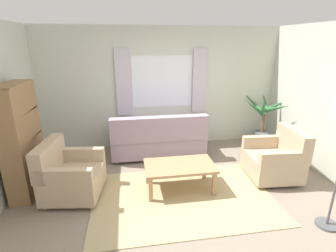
# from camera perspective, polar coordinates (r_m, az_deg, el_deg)

# --- Properties ---
(ground_plane) EXTENTS (6.24, 6.24, 0.00)m
(ground_plane) POSITION_cam_1_polar(r_m,az_deg,el_deg) (4.08, 3.36, -15.66)
(ground_plane) COLOR gray
(wall_back) EXTENTS (5.32, 0.12, 2.60)m
(wall_back) POSITION_cam_1_polar(r_m,az_deg,el_deg) (5.69, -1.38, 8.48)
(wall_back) COLOR beige
(wall_back) RESTS_ON ground_plane
(window_with_curtains) EXTENTS (1.98, 0.07, 1.40)m
(window_with_curtains) POSITION_cam_1_polar(r_m,az_deg,el_deg) (5.58, -1.27, 9.85)
(window_with_curtains) COLOR white
(area_rug) EXTENTS (2.72, 1.80, 0.01)m
(area_rug) POSITION_cam_1_polar(r_m,az_deg,el_deg) (4.07, 3.36, -15.59)
(area_rug) COLOR tan
(area_rug) RESTS_ON ground_plane
(couch) EXTENTS (1.90, 0.82, 0.92)m
(couch) POSITION_cam_1_polar(r_m,az_deg,el_deg) (5.25, -2.17, -2.96)
(couch) COLOR #998499
(couch) RESTS_ON ground_plane
(armchair_left) EXTENTS (0.93, 0.95, 0.88)m
(armchair_left) POSITION_cam_1_polar(r_m,az_deg,el_deg) (4.21, -21.26, -10.17)
(armchair_left) COLOR tan
(armchair_left) RESTS_ON ground_plane
(armchair_right) EXTENTS (0.88, 0.90, 0.88)m
(armchair_right) POSITION_cam_1_polar(r_m,az_deg,el_deg) (4.81, 22.98, -6.76)
(armchair_right) COLOR tan
(armchair_right) RESTS_ON ground_plane
(coffee_table) EXTENTS (1.10, 0.64, 0.44)m
(coffee_table) POSITION_cam_1_polar(r_m,az_deg,el_deg) (4.08, 2.64, -9.37)
(coffee_table) COLOR #A87F56
(coffee_table) RESTS_ON ground_plane
(potted_plant) EXTENTS (1.10, 1.21, 1.21)m
(potted_plant) POSITION_cam_1_polar(r_m,az_deg,el_deg) (6.12, 20.50, 0.75)
(potted_plant) COLOR #56565B
(potted_plant) RESTS_ON ground_plane
(bookshelf) EXTENTS (0.30, 0.94, 1.72)m
(bookshelf) POSITION_cam_1_polar(r_m,az_deg,el_deg) (4.48, -29.29, -3.59)
(bookshelf) COLOR olive
(bookshelf) RESTS_ON ground_plane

